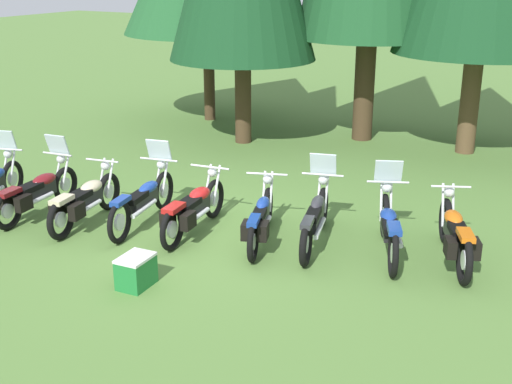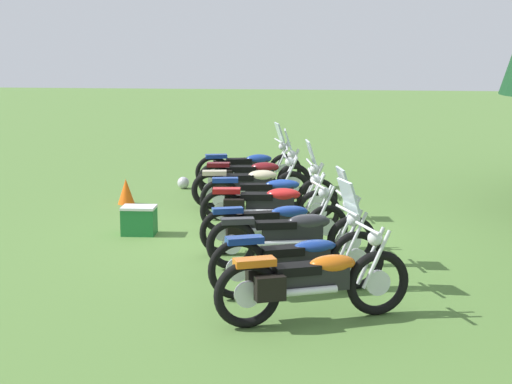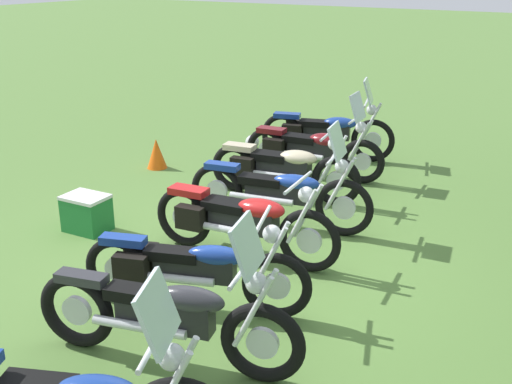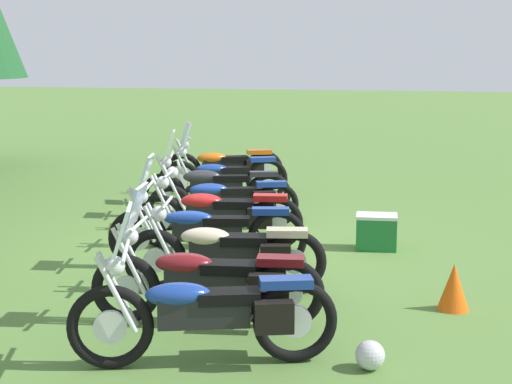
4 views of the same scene
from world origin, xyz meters
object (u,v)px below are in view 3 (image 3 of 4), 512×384
at_px(picnic_cooler, 87,213).
at_px(dropped_helmet, 252,142).
at_px(motorcycle_0, 325,131).
at_px(motorcycle_3, 281,191).
at_px(motorcycle_6, 169,314).
at_px(motorcycle_4, 240,219).
at_px(motorcycle_1, 312,147).
at_px(motorcycle_5, 190,268).
at_px(traffic_cone, 157,154).
at_px(motorcycle_2, 281,167).

height_order(picnic_cooler, dropped_helmet, picnic_cooler).
distance_m(motorcycle_0, motorcycle_3, 3.05).
xyz_separation_m(picnic_cooler, dropped_helmet, (-4.14, -0.19, -0.11)).
distance_m(motorcycle_6, dropped_helmet, 6.40).
bearing_deg(motorcycle_4, motorcycle_0, 95.72).
bearing_deg(motorcycle_1, motorcycle_6, -82.31).
bearing_deg(picnic_cooler, motorcycle_5, 69.87).
xyz_separation_m(motorcycle_6, dropped_helmet, (-5.75, -2.81, -0.34)).
relative_size(picnic_cooler, traffic_cone, 1.15).
bearing_deg(motorcycle_0, motorcycle_6, -93.07).
bearing_deg(dropped_helmet, motorcycle_4, 30.30).
relative_size(motorcycle_1, motorcycle_5, 1.05).
bearing_deg(traffic_cone, motorcycle_5, 44.24).
height_order(motorcycle_3, motorcycle_5, motorcycle_3).
bearing_deg(motorcycle_5, picnic_cooler, 140.50).
xyz_separation_m(motorcycle_2, motorcycle_3, (0.90, 0.51, 0.02)).
bearing_deg(motorcycle_6, picnic_cooler, 133.92).
distance_m(motorcycle_3, motorcycle_5, 2.19).
relative_size(motorcycle_1, traffic_cone, 4.67).
bearing_deg(picnic_cooler, motorcycle_3, 124.84).
bearing_deg(motorcycle_0, motorcycle_5, -95.28).
bearing_deg(motorcycle_5, dropped_helmet, 96.51).
bearing_deg(picnic_cooler, dropped_helmet, -177.38).
distance_m(motorcycle_1, traffic_cone, 2.49).
xyz_separation_m(motorcycle_4, traffic_cone, (-2.03, -2.92, -0.22)).
height_order(motorcycle_0, motorcycle_4, motorcycle_0).
bearing_deg(picnic_cooler, motorcycle_4, 100.37).
xyz_separation_m(motorcycle_0, motorcycle_4, (3.94, 0.86, -0.01)).
bearing_deg(picnic_cooler, motorcycle_6, 58.46).
distance_m(motorcycle_0, motorcycle_6, 6.10).
xyz_separation_m(motorcycle_4, motorcycle_5, (1.18, 0.20, -0.04)).
xyz_separation_m(motorcycle_1, picnic_cooler, (3.34, -1.38, -0.23)).
height_order(motorcycle_0, traffic_cone, motorcycle_0).
relative_size(motorcycle_5, traffic_cone, 4.44).
relative_size(motorcycle_6, dropped_helmet, 9.23).
relative_size(motorcycle_5, dropped_helmet, 8.60).
xyz_separation_m(motorcycle_3, motorcycle_5, (2.18, 0.25, -0.05)).
bearing_deg(motorcycle_6, dropped_helmet, 101.49).
distance_m(picnic_cooler, dropped_helmet, 4.14).
distance_m(motorcycle_1, motorcycle_3, 2.06).
xyz_separation_m(motorcycle_2, motorcycle_5, (3.08, 0.75, -0.02)).
height_order(motorcycle_5, dropped_helmet, motorcycle_5).
bearing_deg(dropped_helmet, motorcycle_6, 26.04).
xyz_separation_m(motorcycle_1, traffic_cone, (0.94, -2.29, -0.22)).
bearing_deg(traffic_cone, motorcycle_1, 112.39).
bearing_deg(dropped_helmet, motorcycle_3, 37.89).
height_order(motorcycle_2, picnic_cooler, motorcycle_2).
bearing_deg(picnic_cooler, motorcycle_0, 165.07).
bearing_deg(motorcycle_1, motorcycle_2, -92.35).
bearing_deg(dropped_helmet, motorcycle_5, 25.89).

